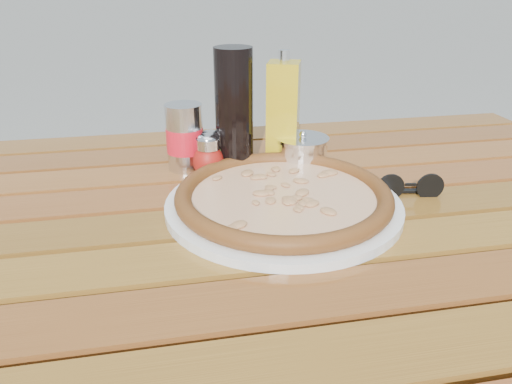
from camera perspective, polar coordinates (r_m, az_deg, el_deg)
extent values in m
cube|color=#351A0C|center=(1.49, 22.12, -7.37)|extent=(0.06, 0.06, 0.70)
cube|color=#38220C|center=(0.77, 0.29, -6.03)|extent=(1.36, 0.86, 0.04)
cube|color=#58340F|center=(0.51, 7.36, -19.57)|extent=(1.40, 0.09, 0.03)
cube|color=#53290E|center=(0.59, 4.27, -12.90)|extent=(1.40, 0.09, 0.03)
cube|color=#5B3710|center=(0.67, 2.01, -7.75)|extent=(1.40, 0.09, 0.03)
cube|color=#502F0E|center=(0.75, 0.29, -3.74)|extent=(1.40, 0.09, 0.03)
cube|color=#582A0F|center=(0.84, -1.06, -0.55)|extent=(1.40, 0.09, 0.03)
cube|color=#5D2E10|center=(0.93, -2.15, 2.02)|extent=(1.40, 0.09, 0.03)
cube|color=#50280E|center=(1.03, -3.04, 4.13)|extent=(1.40, 0.09, 0.03)
cube|color=#532D0E|center=(1.12, -3.79, 5.88)|extent=(1.40, 0.09, 0.03)
cylinder|color=white|center=(0.77, 3.13, -1.46)|extent=(0.43, 0.43, 0.01)
cylinder|color=#FCDEB4|center=(0.76, 3.15, -0.65)|extent=(0.40, 0.40, 0.01)
torus|color=black|center=(0.76, 3.16, -0.30)|extent=(0.43, 0.43, 0.03)
ellipsoid|color=#A51A12|center=(0.87, -5.45, 3.49)|extent=(0.06, 0.06, 0.06)
cylinder|color=silver|center=(0.86, -5.54, 5.53)|extent=(0.05, 0.05, 0.02)
ellipsoid|color=silver|center=(0.86, -5.56, 6.10)|extent=(0.04, 0.04, 0.02)
ellipsoid|color=#3F451B|center=(0.89, -5.10, 3.92)|extent=(0.07, 0.07, 0.06)
cylinder|color=white|center=(0.88, -5.18, 5.93)|extent=(0.05, 0.05, 0.02)
ellipsoid|color=silver|center=(0.88, -5.21, 6.49)|extent=(0.05, 0.05, 0.02)
cylinder|color=black|center=(0.87, -2.52, 9.10)|extent=(0.08, 0.08, 0.22)
cylinder|color=silver|center=(0.91, -8.14, 6.24)|extent=(0.07, 0.07, 0.12)
cylinder|color=red|center=(0.91, -8.12, 5.94)|extent=(0.07, 0.07, 0.04)
cube|color=#B79B13|center=(0.91, 3.11, 8.77)|extent=(0.07, 0.07, 0.19)
cylinder|color=white|center=(0.89, 3.26, 15.29)|extent=(0.03, 0.03, 0.02)
cylinder|color=white|center=(0.92, 5.29, 4.34)|extent=(0.12, 0.12, 0.05)
cylinder|color=white|center=(0.91, 5.36, 6.06)|extent=(0.12, 0.12, 0.01)
sphere|color=white|center=(0.91, 5.38, 6.54)|extent=(0.02, 0.02, 0.01)
cylinder|color=black|center=(0.83, 15.13, 0.55)|extent=(0.04, 0.01, 0.04)
cylinder|color=black|center=(0.85, 19.28, 0.59)|extent=(0.04, 0.01, 0.04)
cube|color=black|center=(0.83, 17.27, 0.82)|extent=(0.02, 0.01, 0.00)
cube|color=black|center=(0.85, 16.24, 0.03)|extent=(0.09, 0.02, 0.00)
cube|color=black|center=(0.86, 17.39, 0.21)|extent=(0.09, 0.02, 0.00)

